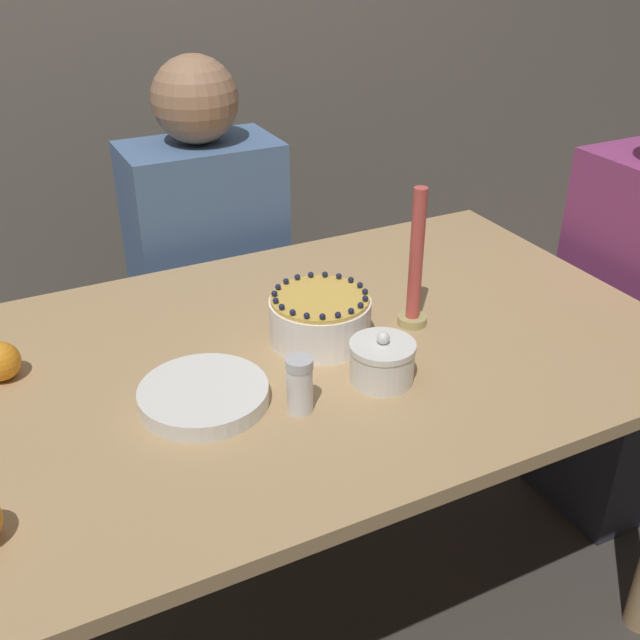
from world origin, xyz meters
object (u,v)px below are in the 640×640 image
(cake, at_px, (320,318))
(candle, at_px, (415,271))
(sugar_shaker, at_px, (300,384))
(person_man_blue_shirt, at_px, (211,301))
(sugar_bowl, at_px, (382,361))
(person_woman_floral, at_px, (633,342))

(cake, bearing_deg, candle, -8.51)
(sugar_shaker, xyz_separation_m, person_man_blue_shirt, (0.12, 0.85, -0.27))
(sugar_shaker, height_order, candle, candle)
(sugar_bowl, relative_size, person_woman_floral, 0.10)
(sugar_shaker, height_order, person_woman_floral, person_woman_floral)
(cake, height_order, sugar_shaker, cake)
(sugar_bowl, bearing_deg, sugar_shaker, -174.18)
(sugar_bowl, bearing_deg, person_woman_floral, 10.09)
(sugar_bowl, xyz_separation_m, sugar_shaker, (-0.18, -0.02, 0.01))
(candle, xyz_separation_m, person_man_blue_shirt, (-0.22, 0.68, -0.34))
(sugar_bowl, bearing_deg, candle, 42.74)
(candle, bearing_deg, person_man_blue_shirt, 107.83)
(cake, distance_m, sugar_bowl, 0.19)
(cake, relative_size, sugar_bowl, 1.67)
(candle, bearing_deg, person_woman_floral, 0.24)
(sugar_shaker, xyz_separation_m, candle, (0.34, 0.17, 0.07))
(cake, xyz_separation_m, sugar_bowl, (0.04, -0.18, -0.01))
(person_woman_floral, bearing_deg, cake, 88.29)
(sugar_shaker, bearing_deg, person_woman_floral, 9.39)
(cake, bearing_deg, person_man_blue_shirt, 91.70)
(sugar_bowl, height_order, person_woman_floral, person_woman_floral)
(candle, xyz_separation_m, person_woman_floral, (0.71, 0.00, -0.36))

